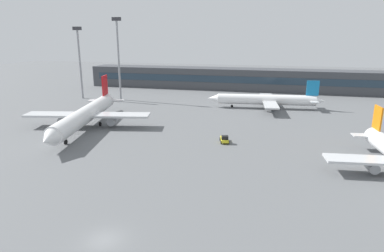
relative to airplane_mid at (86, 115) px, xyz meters
The scene contains 7 objects.
ground_plane 28.02m from the airplane_mid, ahead, with size 400.00×400.00×0.00m, color slate.
terminal_building 77.32m from the airplane_mid, 68.99° to the left, with size 127.74×12.13×9.00m.
airplane_mid is the anchor object (origin of this frame).
airplane_far 55.46m from the airplane_mid, 39.70° to the left, with size 36.93×25.88×9.13m.
baggage_tug_yellow 35.78m from the airplane_mid, ahead, with size 2.54×3.86×1.75m.
floodlight_tower_west 40.90m from the airplane_mid, 103.13° to the left, with size 3.20×0.80×28.69m.
floodlight_tower_east 45.40m from the airplane_mid, 122.78° to the left, with size 3.20×0.80×25.65m.
Camera 1 is at (17.86, -29.97, 22.56)m, focal length 31.24 mm.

